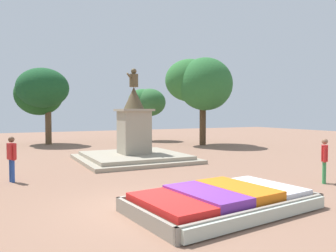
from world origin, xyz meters
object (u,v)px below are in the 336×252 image
at_px(statue_monument, 134,144).
at_px(pedestrian_near_planter, 324,157).
at_px(pedestrian_crossing_plaza, 12,156).
at_px(flower_planter, 223,200).

bearing_deg(statue_monument, pedestrian_near_planter, -64.03).
bearing_deg(pedestrian_near_planter, pedestrian_crossing_plaza, 152.18).
height_order(flower_planter, pedestrian_near_planter, pedestrian_near_planter).
xyz_separation_m(flower_planter, pedestrian_near_planter, (5.42, 1.02, 0.73)).
height_order(statue_monument, pedestrian_near_planter, statue_monument).
bearing_deg(pedestrian_near_planter, flower_planter, -169.38).
relative_size(pedestrian_near_planter, pedestrian_crossing_plaza, 0.97).
height_order(flower_planter, statue_monument, statue_monument).
height_order(flower_planter, pedestrian_crossing_plaza, pedestrian_crossing_plaza).
xyz_separation_m(flower_planter, statue_monument, (1.14, 9.81, 0.68)).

